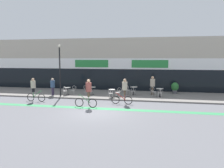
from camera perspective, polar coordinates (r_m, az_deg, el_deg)
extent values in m
plane|color=#5B5B60|center=(15.22, -4.03, -7.50)|extent=(120.00, 120.00, 0.00)
cube|color=slate|center=(22.14, 0.90, -2.81)|extent=(40.00, 5.50, 0.12)
cube|color=#B2A899|center=(26.53, 2.75, 5.16)|extent=(40.00, 4.00, 5.99)
cube|color=black|center=(24.69, 2.06, 1.14)|extent=(38.80, 0.10, 2.40)
cube|color=white|center=(24.60, 2.08, 5.32)|extent=(39.20, 0.14, 1.20)
cube|color=#237A38|center=(25.26, -5.39, 5.33)|extent=(3.94, 0.08, 0.84)
cube|color=#237A38|center=(24.22, 9.81, 5.20)|extent=(3.94, 0.08, 0.84)
cube|color=#2D844C|center=(16.39, -2.88, -6.43)|extent=(36.00, 0.70, 0.01)
cylinder|color=black|center=(22.41, -11.51, -2.64)|extent=(0.35, 0.35, 0.02)
cylinder|color=black|center=(22.36, -11.53, -1.80)|extent=(0.07, 0.07, 0.69)
cylinder|color=silver|center=(22.31, -11.55, -0.90)|extent=(0.64, 0.64, 0.02)
cylinder|color=black|center=(22.04, -5.16, -2.68)|extent=(0.38, 0.38, 0.02)
cylinder|color=black|center=(21.99, -5.17, -1.78)|extent=(0.07, 0.07, 0.73)
cylinder|color=silver|center=(21.93, -5.18, -0.80)|extent=(0.69, 0.69, 0.02)
cylinder|color=black|center=(20.53, -0.03, -3.36)|extent=(0.34, 0.34, 0.02)
cylinder|color=black|center=(20.48, -0.03, -2.44)|extent=(0.07, 0.07, 0.69)
cylinder|color=silver|center=(20.42, -0.03, -1.44)|extent=(0.62, 0.62, 0.02)
cylinder|color=black|center=(21.97, 5.70, -2.72)|extent=(0.40, 0.40, 0.02)
cylinder|color=black|center=(21.91, 5.71, -1.78)|extent=(0.07, 0.07, 0.75)
cylinder|color=silver|center=(21.86, 5.72, -0.77)|extent=(0.72, 0.72, 0.02)
cylinder|color=black|center=(21.27, 12.34, -3.16)|extent=(0.38, 0.38, 0.02)
cylinder|color=black|center=(21.21, 12.36, -2.21)|extent=(0.07, 0.07, 0.74)
cylinder|color=silver|center=(21.16, 12.39, -1.19)|extent=(0.68, 0.68, 0.02)
cylinder|color=#B7B2AD|center=(21.85, -12.09, -1.77)|extent=(0.43, 0.43, 0.03)
cylinder|color=#B7B2AD|center=(22.07, -12.23, -2.28)|extent=(0.03, 0.03, 0.42)
cylinder|color=#B7B2AD|center=(21.94, -11.58, -2.32)|extent=(0.03, 0.03, 0.42)
cylinder|color=#B7B2AD|center=(21.82, -12.57, -2.39)|extent=(0.03, 0.03, 0.42)
cylinder|color=#B7B2AD|center=(21.69, -11.91, -2.43)|extent=(0.03, 0.03, 0.42)
torus|color=#B7B2AD|center=(21.66, -12.31, -1.15)|extent=(0.06, 0.41, 0.41)
cylinder|color=#B7B2AD|center=(21.76, -12.70, -1.48)|extent=(0.03, 0.03, 0.23)
cylinder|color=#B7B2AD|center=(21.60, -11.90, -1.52)|extent=(0.03, 0.03, 0.23)
cylinder|color=#B7B2AD|center=(22.14, -10.22, -1.61)|extent=(0.42, 0.42, 0.03)
cylinder|color=#B7B2AD|center=(22.11, -10.69, -2.23)|extent=(0.03, 0.03, 0.42)
cylinder|color=#B7B2AD|center=(22.36, -10.38, -2.12)|extent=(0.03, 0.03, 0.42)
cylinder|color=#B7B2AD|center=(21.99, -10.03, -2.26)|extent=(0.03, 0.03, 0.42)
cylinder|color=#B7B2AD|center=(22.24, -9.73, -2.15)|extent=(0.03, 0.03, 0.42)
torus|color=#B7B2AD|center=(22.04, -9.83, -0.96)|extent=(0.41, 0.05, 0.41)
cylinder|color=#B7B2AD|center=(21.90, -10.01, -1.37)|extent=(0.03, 0.03, 0.23)
cylinder|color=#B7B2AD|center=(22.21, -9.64, -1.25)|extent=(0.03, 0.03, 0.23)
cylinder|color=#B7B2AD|center=(21.46, -5.59, -1.81)|extent=(0.43, 0.43, 0.03)
cylinder|color=#B7B2AD|center=(21.67, -5.80, -2.33)|extent=(0.03, 0.03, 0.42)
cylinder|color=#B7B2AD|center=(21.57, -5.10, -2.36)|extent=(0.03, 0.03, 0.42)
cylinder|color=#B7B2AD|center=(21.41, -6.06, -2.44)|extent=(0.03, 0.03, 0.42)
cylinder|color=#B7B2AD|center=(21.31, -5.36, -2.47)|extent=(0.03, 0.03, 0.42)
torus|color=#B7B2AD|center=(21.26, -5.75, -1.17)|extent=(0.05, 0.41, 0.41)
cylinder|color=#B7B2AD|center=(21.34, -6.18, -1.51)|extent=(0.03, 0.03, 0.23)
cylinder|color=#B7B2AD|center=(21.22, -5.32, -1.55)|extent=(0.03, 0.03, 0.23)
cylinder|color=#B7B2AD|center=(22.14, -6.54, -1.55)|extent=(0.43, 0.43, 0.03)
cylinder|color=#B7B2AD|center=(22.25, -6.06, -2.09)|extent=(0.03, 0.03, 0.42)
cylinder|color=#B7B2AD|center=(21.99, -6.34, -2.20)|extent=(0.03, 0.03, 0.42)
cylinder|color=#B7B2AD|center=(22.35, -6.72, -2.06)|extent=(0.03, 0.03, 0.42)
cylinder|color=#B7B2AD|center=(22.10, -7.01, -2.16)|extent=(0.03, 0.03, 0.42)
torus|color=#B7B2AD|center=(22.17, -6.95, -0.86)|extent=(0.41, 0.06, 0.41)
cylinder|color=#B7B2AD|center=(22.34, -6.78, -1.15)|extent=(0.03, 0.03, 0.23)
cylinder|color=#B7B2AD|center=(22.03, -7.12, -1.27)|extent=(0.03, 0.03, 0.23)
cylinder|color=#B7B2AD|center=(19.93, -0.34, -2.44)|extent=(0.45, 0.45, 0.03)
cylinder|color=#B7B2AD|center=(20.11, -0.71, -3.00)|extent=(0.03, 0.03, 0.42)
cylinder|color=#B7B2AD|center=(20.09, 0.09, -3.01)|extent=(0.03, 0.03, 0.42)
cylinder|color=#B7B2AD|center=(19.84, -0.77, -3.14)|extent=(0.03, 0.03, 0.42)
cylinder|color=#B7B2AD|center=(19.82, 0.04, -3.15)|extent=(0.03, 0.03, 0.42)
torus|color=#B7B2AD|center=(19.72, -0.37, -1.76)|extent=(0.08, 0.41, 0.41)
cylinder|color=#B7B2AD|center=(19.75, -0.87, -2.15)|extent=(0.03, 0.03, 0.23)
cylinder|color=#B7B2AD|center=(19.73, 0.12, -2.16)|extent=(0.03, 0.03, 0.23)
cylinder|color=#B7B2AD|center=(20.36, 1.49, -2.24)|extent=(0.41, 0.41, 0.03)
cylinder|color=#B7B2AD|center=(20.28, 1.04, -2.92)|extent=(0.03, 0.03, 0.42)
cylinder|color=#B7B2AD|center=(20.56, 1.16, -2.79)|extent=(0.03, 0.03, 0.42)
cylinder|color=#B7B2AD|center=(20.24, 1.82, -2.94)|extent=(0.03, 0.03, 0.42)
cylinder|color=#B7B2AD|center=(20.52, 1.93, -2.81)|extent=(0.03, 0.03, 0.42)
torus|color=#B7B2AD|center=(20.30, 1.97, -1.52)|extent=(0.41, 0.04, 0.41)
cylinder|color=#B7B2AD|center=(20.15, 1.90, -1.97)|extent=(0.03, 0.03, 0.23)
cylinder|color=#B7B2AD|center=(20.49, 2.03, -1.83)|extent=(0.03, 0.03, 0.23)
cylinder|color=#B7B2AD|center=(21.36, 5.57, -1.84)|extent=(0.45, 0.45, 0.03)
cylinder|color=#B7B2AD|center=(21.53, 5.18, -2.38)|extent=(0.03, 0.03, 0.42)
cylinder|color=#B7B2AD|center=(21.54, 5.93, -2.38)|extent=(0.03, 0.03, 0.42)
cylinder|color=#B7B2AD|center=(21.26, 5.20, -2.50)|extent=(0.03, 0.03, 0.42)
cylinder|color=#B7B2AD|center=(21.26, 5.95, -2.50)|extent=(0.03, 0.03, 0.42)
torus|color=#B7B2AD|center=(21.16, 5.59, -1.21)|extent=(0.08, 0.41, 0.41)
cylinder|color=#B7B2AD|center=(21.17, 5.13, -1.57)|extent=(0.03, 0.03, 0.23)
cylinder|color=#B7B2AD|center=(21.18, 6.05, -1.58)|extent=(0.03, 0.03, 0.23)
cylinder|color=#B7B2AD|center=(21.96, 4.28, -1.59)|extent=(0.43, 0.43, 0.03)
cylinder|color=#B7B2AD|center=(22.13, 4.66, -2.12)|extent=(0.03, 0.03, 0.42)
cylinder|color=#B7B2AD|center=(21.85, 4.63, -2.24)|extent=(0.03, 0.03, 0.42)
cylinder|color=#B7B2AD|center=(22.14, 3.93, -2.11)|extent=(0.03, 0.03, 0.42)
cylinder|color=#B7B2AD|center=(21.87, 3.90, -2.22)|extent=(0.03, 0.03, 0.42)
torus|color=#B7B2AD|center=(21.93, 3.85, -0.91)|extent=(0.41, 0.06, 0.41)
cylinder|color=#B7B2AD|center=(22.12, 3.87, -1.20)|extent=(0.03, 0.03, 0.23)
cylinder|color=#B7B2AD|center=(21.78, 3.82, -1.32)|extent=(0.03, 0.03, 0.23)
cylinder|color=#B7B2AD|center=(20.66, 12.39, -2.27)|extent=(0.44, 0.44, 0.03)
cylinder|color=#B7B2AD|center=(20.82, 11.95, -2.82)|extent=(0.03, 0.03, 0.42)
cylinder|color=#B7B2AD|center=(20.85, 12.71, -2.82)|extent=(0.03, 0.03, 0.42)
cylinder|color=#B7B2AD|center=(20.54, 12.04, -2.95)|extent=(0.03, 0.03, 0.42)
cylinder|color=#B7B2AD|center=(20.58, 12.81, -2.95)|extent=(0.03, 0.03, 0.42)
torus|color=#B7B2AD|center=(20.45, 12.47, -1.62)|extent=(0.07, 0.41, 0.41)
cylinder|color=#B7B2AD|center=(20.45, 11.99, -1.99)|extent=(0.03, 0.03, 0.23)
cylinder|color=#B7B2AD|center=(20.50, 12.94, -1.99)|extent=(0.03, 0.03, 0.23)
cylinder|color=#B7B2AD|center=(21.20, 10.88, -2.00)|extent=(0.41, 0.41, 0.03)
cylinder|color=#B7B2AD|center=(21.37, 11.25, -2.55)|extent=(0.03, 0.03, 0.42)
cylinder|color=#B7B2AD|center=(21.09, 11.23, -2.67)|extent=(0.03, 0.03, 0.42)
cylinder|color=#B7B2AD|center=(21.38, 10.50, -2.53)|extent=(0.03, 0.03, 0.42)
cylinder|color=#B7B2AD|center=(21.10, 10.47, -2.65)|extent=(0.03, 0.03, 0.42)
torus|color=#B7B2AD|center=(21.17, 10.43, -1.29)|extent=(0.41, 0.04, 0.41)
cylinder|color=#B7B2AD|center=(21.35, 10.45, -1.58)|extent=(0.03, 0.03, 0.23)
cylinder|color=#B7B2AD|center=(21.02, 10.41, -1.72)|extent=(0.03, 0.03, 0.23)
cylinder|color=#4C4C51|center=(23.43, 16.08, -1.93)|extent=(0.47, 0.47, 0.37)
ellipsoid|color=#28662D|center=(23.36, 16.12, -0.70)|extent=(0.75, 0.75, 0.90)
cylinder|color=black|center=(21.29, -13.44, 3.12)|extent=(0.12, 0.12, 4.67)
sphere|color=beige|center=(21.28, -13.62, 9.61)|extent=(0.26, 0.26, 0.26)
torus|color=black|center=(17.06, -8.57, -4.78)|extent=(0.71, 0.09, 0.70)
torus|color=black|center=(16.69, -5.10, -4.99)|extent=(0.71, 0.09, 0.70)
cylinder|color=#2D753D|center=(16.83, -7.04, -3.88)|extent=(0.84, 0.08, 0.63)
cylinder|color=#2D753D|center=(16.74, -6.10, -4.11)|extent=(0.04, 0.04, 0.49)
cylinder|color=#2D753D|center=(16.93, -8.44, -2.81)|extent=(0.05, 0.48, 0.03)
cylinder|color=#4C3D2D|center=(16.58, -6.22, -2.69)|extent=(0.16, 0.16, 0.38)
cylinder|color=#4C3D2D|center=(16.74, -6.02, -2.59)|extent=(0.16, 0.16, 0.38)
cylinder|color=brown|center=(16.58, -6.14, -0.83)|extent=(0.47, 0.47, 0.68)
sphere|color=tan|center=(16.53, -6.16, 0.79)|extent=(0.26, 0.26, 0.26)
torus|color=black|center=(19.79, -17.92, -3.46)|extent=(0.69, 0.09, 0.69)
torus|color=black|center=(20.36, -20.48, -3.27)|extent=(0.69, 0.09, 0.69)
cylinder|color=#2D753D|center=(19.99, -19.12, -2.55)|extent=(0.83, 0.08, 0.62)
cylinder|color=#2D753D|center=(20.16, -19.81, -2.65)|extent=(0.04, 0.04, 0.48)
cylinder|color=#2D753D|center=(19.72, -18.12, -1.78)|extent=(0.05, 0.48, 0.03)
cylinder|color=black|center=(20.16, -19.73, -1.45)|extent=(0.15, 0.15, 0.35)
cylinder|color=black|center=(20.03, -19.98, -1.51)|extent=(0.15, 0.15, 0.35)
cylinder|color=#B2A38E|center=(20.04, -19.91, -0.09)|extent=(0.43, 0.43, 0.64)
sphere|color=tan|center=(19.99, -19.96, 1.15)|extent=(0.24, 0.24, 0.24)
torus|color=black|center=(17.98, 0.94, -4.15)|extent=(0.68, 0.07, 0.68)
torus|color=black|center=(17.80, 4.26, -4.28)|extent=(0.68, 0.07, 0.68)
cylinder|color=red|center=(17.84, 2.43, -3.30)|extent=(0.81, 0.06, 0.61)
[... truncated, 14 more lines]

